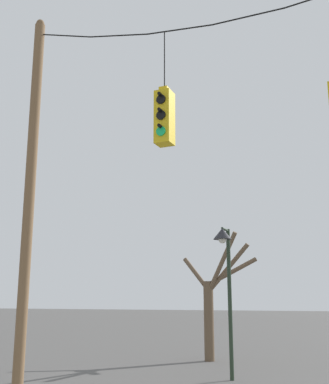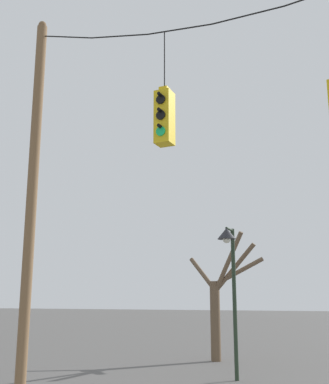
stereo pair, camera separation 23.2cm
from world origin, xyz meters
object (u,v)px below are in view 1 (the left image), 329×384
(traffic_light_near_right_pole, at_px, (164,117))
(street_lamp, at_px, (225,258))
(utility_pole_left, at_px, (29,199))
(bare_tree, at_px, (214,301))

(traffic_light_near_right_pole, bearing_deg, street_lamp, 93.67)
(utility_pole_left, distance_m, traffic_light_near_right_pole, 3.64)
(traffic_light_near_right_pole, height_order, street_lamp, traffic_light_near_right_pole)
(street_lamp, xyz_separation_m, bare_tree, (-1.80, 4.41, -1.23))
(utility_pole_left, height_order, bare_tree, utility_pole_left)
(utility_pole_left, xyz_separation_m, traffic_light_near_right_pole, (3.35, -0.01, 1.44))
(utility_pole_left, relative_size, traffic_light_near_right_pole, 3.56)
(street_lamp, distance_m, bare_tree, 4.92)
(bare_tree, bearing_deg, utility_pole_left, -97.07)
(traffic_light_near_right_pole, bearing_deg, bare_tree, 102.42)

